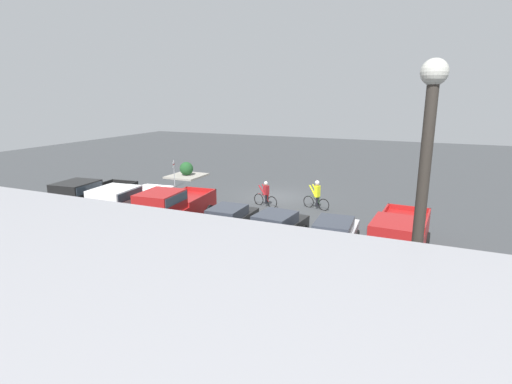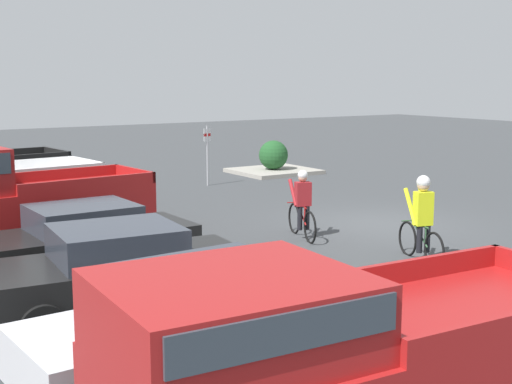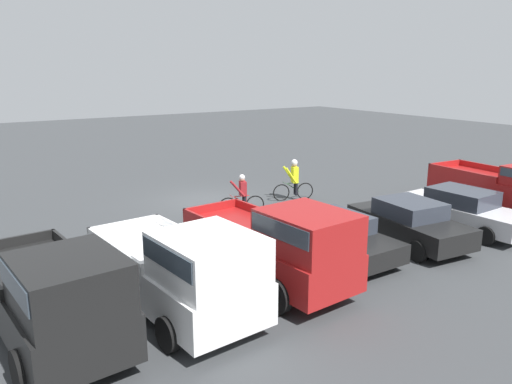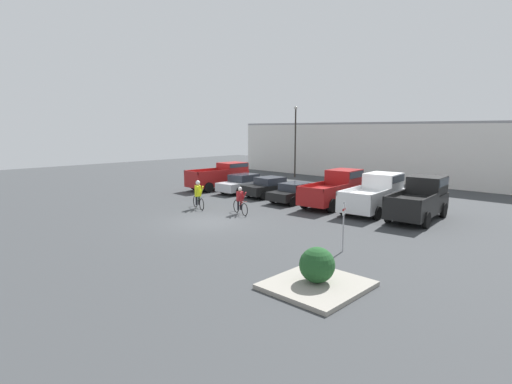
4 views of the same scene
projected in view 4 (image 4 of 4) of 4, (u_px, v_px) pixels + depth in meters
name	position (u px, v px, depth m)	size (l,w,h in m)	color
ground_plane	(207.00, 222.00, 21.93)	(80.00, 80.00, 0.00)	#383A3D
warehouse_building	(419.00, 150.00, 41.64)	(37.97, 12.82, 5.69)	silver
pickup_truck_0	(221.00, 176.00, 33.80)	(2.42, 5.46, 2.16)	maroon
sedan_0	(244.00, 183.00, 31.94)	(2.10, 4.77, 1.47)	silver
sedan_1	(270.00, 187.00, 30.04)	(2.32, 4.40, 1.47)	black
sedan_2	(295.00, 192.00, 27.80)	(1.98, 4.34, 1.34)	black
pickup_truck_1	(336.00, 188.00, 26.41)	(2.52, 5.64, 2.31)	maroon
pickup_truck_2	(376.00, 193.00, 24.59)	(2.67, 5.60, 2.28)	white
pickup_truck_3	(421.00, 198.00, 22.58)	(2.56, 5.49, 2.33)	black
cyclist_0	(240.00, 201.00, 23.89)	(1.81, 0.64, 1.66)	black
cyclist_1	(198.00, 194.00, 25.49)	(1.81, 0.64, 1.84)	black
fire_lane_sign	(343.00, 222.00, 16.41)	(0.09, 0.30, 2.12)	#9E9EA3
lamppost	(295.00, 136.00, 41.63)	(0.36, 0.36, 7.38)	#2D2823
curb_island	(317.00, 285.00, 12.87)	(2.81, 3.06, 0.15)	gray
shrub	(317.00, 265.00, 12.84)	(1.16, 1.16, 1.16)	#1E4C23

